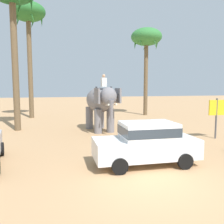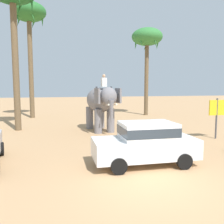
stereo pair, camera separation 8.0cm
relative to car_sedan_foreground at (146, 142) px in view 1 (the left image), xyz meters
The scene contains 6 objects.
ground_plane 2.19m from the car_sedan_foreground, 106.62° to the right, with size 120.00×120.00×0.00m, color tan.
car_sedan_foreground is the anchor object (origin of this frame).
elephant_with_mahout 7.50m from the car_sedan_foreground, 93.81° to the left, with size 2.19×4.00×3.88m.
palm_tree_behind_elephant 18.82m from the car_sedan_foreground, 110.42° to the left, with size 3.20×3.20×10.93m.
palm_tree_left_of_road 17.83m from the car_sedan_foreground, 69.24° to the left, with size 3.20×3.20×9.08m.
signboard_yellow 6.81m from the car_sedan_foreground, 31.65° to the left, with size 1.00×0.10×2.40m.
Camera 1 is at (-2.87, -6.88, 3.14)m, focal length 38.49 mm.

